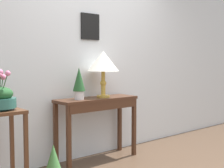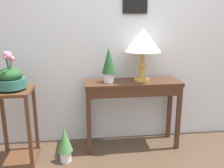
{
  "view_description": "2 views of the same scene",
  "coord_description": "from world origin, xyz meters",
  "px_view_note": "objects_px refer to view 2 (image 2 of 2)",
  "views": [
    {
      "loc": [
        -2.34,
        -1.78,
        1.23
      ],
      "look_at": [
        0.15,
        1.17,
        0.95
      ],
      "focal_mm": 49.2,
      "sensor_mm": 36.0,
      "label": 1
    },
    {
      "loc": [
        -0.6,
        -1.33,
        1.45
      ],
      "look_at": [
        -0.29,
        1.17,
        0.78
      ],
      "focal_mm": 38.72,
      "sensor_mm": 36.0,
      "label": 2
    }
  ],
  "objects_px": {
    "pedestal_stand_left": "(16,126)",
    "table_lamp": "(143,41)",
    "potted_plant_floor": "(65,143)",
    "planter_bowl_wide": "(10,78)",
    "potted_plant_on_console": "(109,63)",
    "console_table": "(133,93)"
  },
  "relations": [
    {
      "from": "potted_plant_on_console",
      "to": "pedestal_stand_left",
      "type": "height_order",
      "value": "potted_plant_on_console"
    },
    {
      "from": "potted_plant_on_console",
      "to": "pedestal_stand_left",
      "type": "relative_size",
      "value": 0.49
    },
    {
      "from": "table_lamp",
      "to": "pedestal_stand_left",
      "type": "relative_size",
      "value": 0.74
    },
    {
      "from": "table_lamp",
      "to": "potted_plant_on_console",
      "type": "xyz_separation_m",
      "value": [
        -0.37,
        -0.01,
        -0.23
      ]
    },
    {
      "from": "table_lamp",
      "to": "planter_bowl_wide",
      "type": "height_order",
      "value": "table_lamp"
    },
    {
      "from": "console_table",
      "to": "pedestal_stand_left",
      "type": "distance_m",
      "value": 1.29
    },
    {
      "from": "potted_plant_floor",
      "to": "console_table",
      "type": "bearing_deg",
      "value": 17.06
    },
    {
      "from": "console_table",
      "to": "potted_plant_on_console",
      "type": "bearing_deg",
      "value": 177.5
    },
    {
      "from": "console_table",
      "to": "planter_bowl_wide",
      "type": "height_order",
      "value": "planter_bowl_wide"
    },
    {
      "from": "pedestal_stand_left",
      "to": "planter_bowl_wide",
      "type": "xyz_separation_m",
      "value": [
        0.0,
        -0.0,
        0.51
      ]
    },
    {
      "from": "table_lamp",
      "to": "potted_plant_floor",
      "type": "bearing_deg",
      "value": -163.53
    },
    {
      "from": "pedestal_stand_left",
      "to": "table_lamp",
      "type": "bearing_deg",
      "value": 6.73
    },
    {
      "from": "potted_plant_floor",
      "to": "planter_bowl_wide",
      "type": "bearing_deg",
      "value": 169.38
    },
    {
      "from": "potted_plant_on_console",
      "to": "potted_plant_floor",
      "type": "distance_m",
      "value": 0.95
    },
    {
      "from": "console_table",
      "to": "potted_plant_on_console",
      "type": "xyz_separation_m",
      "value": [
        -0.27,
        0.01,
        0.34
      ]
    },
    {
      "from": "table_lamp",
      "to": "potted_plant_on_console",
      "type": "relative_size",
      "value": 1.53
    },
    {
      "from": "console_table",
      "to": "planter_bowl_wide",
      "type": "distance_m",
      "value": 1.28
    },
    {
      "from": "potted_plant_on_console",
      "to": "table_lamp",
      "type": "bearing_deg",
      "value": 1.43
    },
    {
      "from": "pedestal_stand_left",
      "to": "potted_plant_floor",
      "type": "bearing_deg",
      "value": -10.65
    },
    {
      "from": "pedestal_stand_left",
      "to": "potted_plant_floor",
      "type": "xyz_separation_m",
      "value": [
        0.5,
        -0.09,
        -0.18
      ]
    },
    {
      "from": "console_table",
      "to": "potted_plant_on_console",
      "type": "height_order",
      "value": "potted_plant_on_console"
    },
    {
      "from": "pedestal_stand_left",
      "to": "planter_bowl_wide",
      "type": "distance_m",
      "value": 0.51
    }
  ]
}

